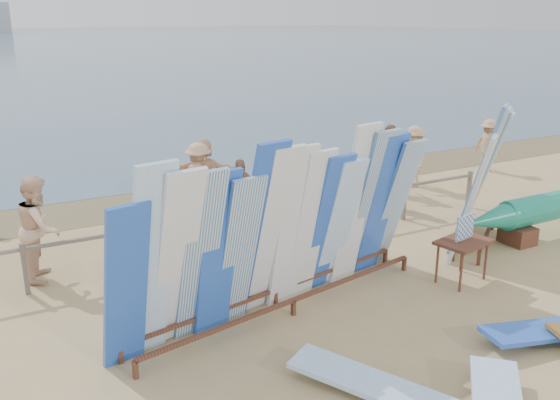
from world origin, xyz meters
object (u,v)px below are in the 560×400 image
side_surfboard_rack (480,182)px  beachgoer_2 (39,228)px  beachgoer_5 (204,172)px  beachgoer_9 (414,156)px  beachgoer_extra_0 (488,145)px  stroller (294,198)px  beach_chair_left (248,230)px  vendor_table (462,260)px  beachgoer_8 (379,172)px  beachgoer_4 (240,193)px  main_surfboard_rack (284,234)px  beachgoer_7 (277,179)px  beach_chair_right (312,209)px  beachgoer_3 (199,178)px  beachgoer_6 (300,187)px  beachgoer_10 (389,159)px

side_surfboard_rack → beachgoer_2: size_ratio=1.58×
beachgoer_5 → beachgoer_9: size_ratio=1.02×
beachgoer_extra_0 → beachgoer_5: bearing=85.4°
stroller → beach_chair_left: bearing=-169.2°
vendor_table → stroller: vendor_table is taller
beachgoer_8 → beachgoer_4: bearing=-44.3°
beachgoer_2 → beachgoer_4: 4.25m
beach_chair_left → beachgoer_extra_0: (8.85, 1.91, 0.53)m
main_surfboard_rack → stroller: 4.54m
beachgoer_7 → vendor_table: bearing=-155.8°
beach_chair_right → beachgoer_3: size_ratio=0.57×
beach_chair_right → beachgoer_extra_0: 7.17m
beachgoer_6 → beachgoer_10: beachgoer_10 is taller
beach_chair_right → beachgoer_5: (-1.75, 2.17, 0.56)m
beachgoer_5 → side_surfboard_rack: bearing=157.8°
side_surfboard_rack → beach_chair_right: bearing=91.0°
main_surfboard_rack → beachgoer_5: (0.87, 5.65, -0.43)m
beach_chair_left → beachgoer_2: 4.01m
beachgoer_9 → beachgoer_extra_0: bearing=115.9°
beach_chair_right → beachgoer_4: (-1.61, 0.39, 0.49)m
beachgoer_2 → main_surfboard_rack: bearing=-120.0°
side_surfboard_rack → beach_chair_left: size_ratio=3.51×
beach_chair_left → beachgoer_7: bearing=56.7°
beachgoer_5 → main_surfboard_rack: bearing=111.0°
beachgoer_9 → beachgoer_10: 1.01m
beachgoer_7 → beachgoer_5: bearing=55.5°
beach_chair_left → beachgoer_3: (-0.21, 2.17, 0.60)m
beachgoer_8 → beachgoer_7: beachgoer_8 is taller
beachgoer_6 → beachgoer_2: 5.55m
stroller → beachgoer_extra_0: (7.29, 1.11, 0.29)m
vendor_table → beachgoer_5: size_ratio=0.72×
main_surfboard_rack → beachgoer_3: size_ratio=3.41×
beachgoer_6 → beachgoer_3: 2.39m
beachgoer_8 → beachgoer_9: 2.19m
beach_chair_right → beachgoer_5: beachgoer_5 is taller
beachgoer_8 → beachgoer_6: 2.20m
beachgoer_3 → beach_chair_left: bearing=155.4°
beach_chair_right → beach_chair_left: bearing=-158.5°
beachgoer_8 → beachgoer_6: bearing=-39.9°
vendor_table → beachgoer_extra_0: size_ratio=0.79×
beachgoer_9 → side_surfboard_rack: bearing=-3.6°
side_surfboard_rack → beachgoer_10: size_ratio=1.61×
beachgoer_9 → beachgoer_4: 5.55m
beachgoer_extra_0 → beachgoer_2: size_ratio=0.84×
vendor_table → beachgoer_2: (-6.40, 3.66, 0.52)m
beach_chair_left → beachgoer_5: 2.71m
beachgoer_7 → beach_chair_left: bearing=145.0°
main_surfboard_rack → beachgoer_7: main_surfboard_rack is taller
beachgoer_extra_0 → vendor_table: bearing=130.6°
side_surfboard_rack → beach_chair_left: (-3.99, 2.36, -1.08)m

